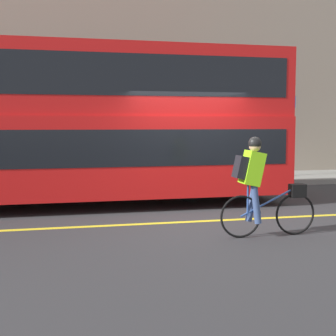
% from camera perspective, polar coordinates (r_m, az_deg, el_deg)
% --- Properties ---
extents(ground_plane, '(80.00, 80.00, 0.00)m').
position_cam_1_polar(ground_plane, '(9.00, 4.33, -6.39)').
color(ground_plane, '#2D2D30').
extents(road_center_line, '(50.00, 0.14, 0.01)m').
position_cam_1_polar(road_center_line, '(8.93, 4.48, -6.46)').
color(road_center_line, yellow).
rests_on(road_center_line, ground_plane).
extents(sidewalk_curb, '(60.00, 2.59, 0.16)m').
position_cam_1_polar(sidewalk_curb, '(14.31, -2.15, -1.64)').
color(sidewalk_curb, gray).
rests_on(sidewalk_curb, ground_plane).
extents(building_facade, '(60.00, 0.30, 8.09)m').
position_cam_1_polar(building_facade, '(15.78, -3.18, 13.46)').
color(building_facade, gray).
rests_on(building_facade, ground_plane).
extents(bus, '(10.95, 2.51, 3.51)m').
position_cam_1_polar(bus, '(10.67, -15.41, 5.79)').
color(bus, black).
rests_on(bus, ground_plane).
extents(cyclist_on_bike, '(1.65, 0.32, 1.63)m').
position_cam_1_polar(cyclist_on_bike, '(7.70, 11.03, -1.86)').
color(cyclist_on_bike, black).
rests_on(cyclist_on_bike, ground_plane).
extents(street_sign_post, '(0.36, 0.09, 2.60)m').
position_cam_1_polar(street_sign_post, '(15.54, 14.55, 4.42)').
color(street_sign_post, '#59595B').
rests_on(street_sign_post, sidewalk_curb).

